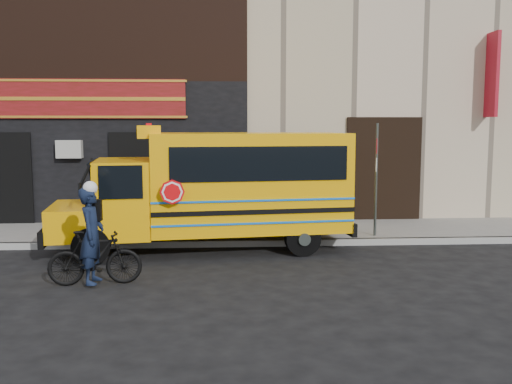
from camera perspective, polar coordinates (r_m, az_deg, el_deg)
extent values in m
plane|color=black|center=(11.39, 0.37, -8.21)|extent=(120.00, 120.00, 0.00)
cube|color=#9A9A95|center=(13.90, -0.33, -5.13)|extent=(40.00, 0.20, 0.15)
cube|color=slate|center=(15.37, -0.63, -3.97)|extent=(40.00, 3.00, 0.15)
cube|color=#C6B095|center=(21.73, -1.49, 15.28)|extent=(20.00, 10.00, 12.00)
cube|color=black|center=(17.09, -17.92, 3.80)|extent=(10.00, 0.30, 4.00)
cube|color=black|center=(17.28, -18.36, 15.46)|extent=(10.00, 0.28, 3.00)
cube|color=#59140C|center=(16.92, -18.25, 8.84)|extent=(6.50, 0.12, 1.10)
cube|color=black|center=(17.54, -23.65, 1.17)|extent=(1.30, 0.10, 2.50)
cube|color=black|center=(16.64, -11.94, 1.32)|extent=(1.30, 0.10, 2.50)
cube|color=maroon|center=(17.93, 22.55, 10.78)|extent=(0.10, 0.70, 2.40)
cylinder|color=black|center=(12.54, -16.17, -5.20)|extent=(0.83, 0.38, 0.80)
cylinder|color=black|center=(14.39, -15.41, -3.64)|extent=(0.83, 0.38, 0.80)
cylinder|color=black|center=(12.90, 4.68, -4.62)|extent=(0.83, 0.38, 0.80)
cylinder|color=black|center=(14.71, 2.76, -3.18)|extent=(0.83, 0.38, 0.80)
cube|color=#F2A504|center=(13.44, -17.73, -2.72)|extent=(1.24, 2.11, 0.70)
cube|color=black|center=(13.57, -20.00, -3.80)|extent=(0.37, 2.05, 0.35)
cube|color=#F2A504|center=(13.27, -13.10, -0.51)|extent=(1.45, 2.23, 1.70)
cube|color=black|center=(13.27, -15.60, 1.15)|extent=(0.28, 1.79, 0.90)
cube|color=#F2A504|center=(13.40, -0.87, 1.11)|extent=(4.73, 2.73, 2.25)
cube|color=black|center=(14.10, 8.33, -3.06)|extent=(0.39, 2.20, 0.30)
cube|color=black|center=(12.29, 0.44, 2.84)|extent=(3.88, 0.51, 0.75)
cube|color=#F2A504|center=(13.15, -10.65, 5.95)|extent=(0.69, 1.65, 0.28)
cylinder|color=red|center=(11.94, -8.38, 0.00)|extent=(0.52, 0.09, 0.52)
cylinder|color=#3E4641|center=(14.56, 11.91, 0.89)|extent=(0.07, 0.07, 2.97)
cube|color=maroon|center=(14.42, 12.00, 4.54)|extent=(0.09, 0.26, 0.37)
cube|color=white|center=(14.44, 11.95, 2.70)|extent=(0.09, 0.26, 0.33)
imported|color=black|center=(10.94, -15.81, -6.35)|extent=(1.74, 0.66, 1.02)
imported|color=black|center=(10.83, -16.09, -4.45)|extent=(0.45, 0.66, 1.77)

